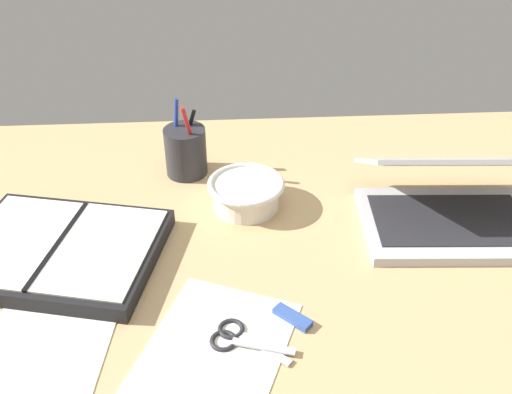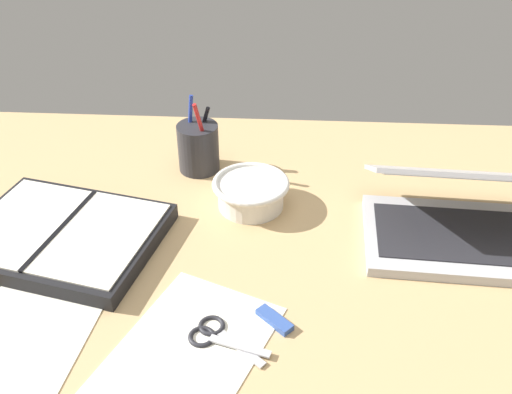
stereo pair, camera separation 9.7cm
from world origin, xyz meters
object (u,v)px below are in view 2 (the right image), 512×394
(scissors, at_px, (214,335))
(laptop, at_px, (457,216))
(planner, at_px, (62,235))
(bowl, at_px, (251,192))
(pen_cup, at_px, (198,147))

(scissors, bearing_deg, laptop, 61.35)
(laptop, xyz_separation_m, planner, (-0.67, -0.06, -0.03))
(bowl, xyz_separation_m, scissors, (-0.03, -0.32, -0.03))
(laptop, relative_size, bowl, 2.22)
(pen_cup, relative_size, planner, 0.43)
(pen_cup, bearing_deg, scissors, -79.34)
(pen_cup, bearing_deg, bowl, -47.72)
(pen_cup, height_order, planner, pen_cup)
(planner, relative_size, scissors, 3.07)
(planner, bearing_deg, scissors, -21.40)
(planner, distance_m, scissors, 0.34)
(pen_cup, relative_size, scissors, 1.34)
(bowl, bearing_deg, laptop, -11.35)
(pen_cup, xyz_separation_m, scissors, (0.08, -0.45, -0.05))
(laptop, xyz_separation_m, scissors, (-0.39, -0.25, -0.04))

